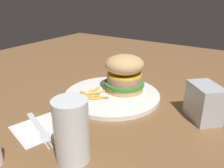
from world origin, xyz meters
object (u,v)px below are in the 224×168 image
object	(u,v)px
fries_pile	(91,95)
napkin	(40,128)
drink_glass	(72,134)
sandwich	(124,73)
plate	(112,95)
fork	(40,128)
napkin_dispenser	(204,102)

from	to	relation	value
fries_pile	napkin	bearing A→B (deg)	-1.43
fries_pile	napkin	size ratio (longest dim) A/B	0.92
drink_glass	fries_pile	bearing A→B (deg)	-149.42
sandwich	drink_glass	xyz separation A→B (m)	(0.31, 0.07, -0.01)
plate	sandwich	xyz separation A→B (m)	(-0.04, 0.02, 0.06)
napkin	drink_glass	xyz separation A→B (m)	(0.03, 0.14, 0.05)
sandwich	napkin	world-z (taller)	sandwich
fries_pile	drink_glass	distance (m)	0.26
fork	napkin_dispenser	xyz separation A→B (m)	(-0.26, 0.30, 0.04)
fries_pile	napkin_dispenser	world-z (taller)	napkin_dispenser
fries_pile	napkin	xyz separation A→B (m)	(0.19, -0.00, -0.01)
fries_pile	drink_glass	size ratio (longest dim) A/B	0.81
napkin	fork	xyz separation A→B (m)	(0.00, 0.00, 0.00)
fork	fries_pile	bearing A→B (deg)	179.02
fork	drink_glass	world-z (taller)	drink_glass
fries_pile	drink_glass	world-z (taller)	drink_glass
plate	napkin	bearing A→B (deg)	-10.92
napkin_dispenser	fork	bearing A→B (deg)	86.96
fork	drink_glass	xyz separation A→B (m)	(0.03, 0.13, 0.05)
fries_pile	drink_glass	bearing A→B (deg)	30.58
fries_pile	fork	distance (m)	0.19
plate	napkin	world-z (taller)	plate
fork	napkin	bearing A→B (deg)	-112.59
drink_glass	sandwich	bearing A→B (deg)	-167.09
plate	drink_glass	world-z (taller)	drink_glass
fries_pile	fork	world-z (taller)	fries_pile
plate	fries_pile	xyz separation A→B (m)	(0.05, -0.04, 0.01)
sandwich	fork	xyz separation A→B (m)	(0.28, -0.06, -0.06)
fries_pile	fork	bearing A→B (deg)	-0.98
drink_glass	napkin_dispenser	size ratio (longest dim) A/B	1.37
sandwich	fork	size ratio (longest dim) A/B	0.74
napkin	napkin_dispenser	size ratio (longest dim) A/B	1.21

